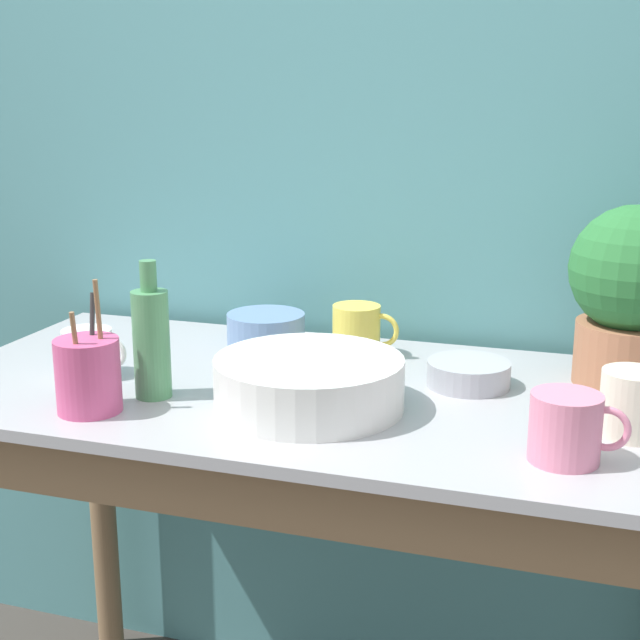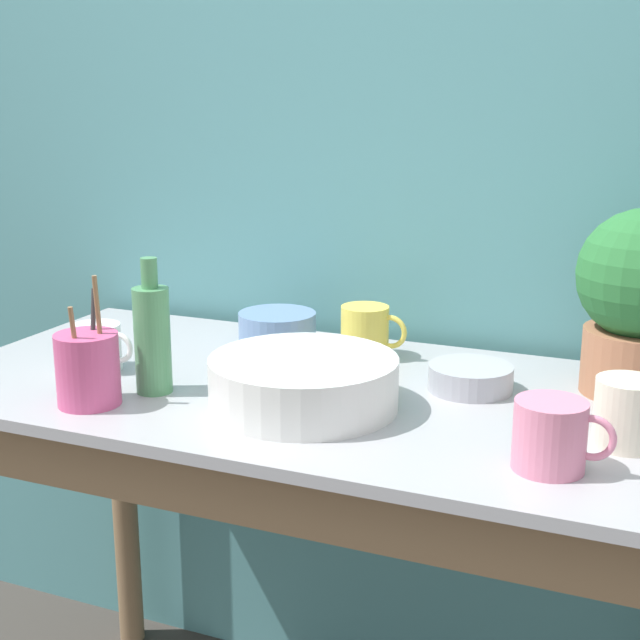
% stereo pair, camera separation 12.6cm
% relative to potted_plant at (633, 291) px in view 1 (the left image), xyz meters
% --- Properties ---
extents(wall_back, '(6.00, 0.05, 2.40)m').
position_rel_potted_plant_xyz_m(wall_back, '(-0.50, 0.21, 0.20)').
color(wall_back, teal).
rests_on(wall_back, ground_plane).
extents(counter_table, '(1.37, 0.67, 0.84)m').
position_rel_potted_plant_xyz_m(counter_table, '(-0.50, -0.21, -0.33)').
color(counter_table, '#846647').
rests_on(counter_table, ground_plane).
extents(potted_plant, '(0.22, 0.22, 0.31)m').
position_rel_potted_plant_xyz_m(potted_plant, '(0.00, 0.00, 0.00)').
color(potted_plant, '#A36647').
rests_on(potted_plant, counter_table).
extents(bowl_wash_large, '(0.31, 0.31, 0.08)m').
position_rel_potted_plant_xyz_m(bowl_wash_large, '(-0.49, -0.28, -0.12)').
color(bowl_wash_large, silver).
rests_on(bowl_wash_large, counter_table).
extents(bottle_tall, '(0.06, 0.06, 0.23)m').
position_rel_potted_plant_xyz_m(bottle_tall, '(-0.75, -0.31, -0.07)').
color(bottle_tall, '#4C8C59').
rests_on(bottle_tall, counter_table).
extents(mug_white, '(0.12, 0.09, 0.08)m').
position_rel_potted_plant_xyz_m(mug_white, '(-0.91, -0.24, -0.12)').
color(mug_white, white).
rests_on(mug_white, counter_table).
extents(mug_pink, '(0.14, 0.10, 0.10)m').
position_rel_potted_plant_xyz_m(mug_pink, '(-0.08, -0.37, -0.12)').
color(mug_pink, pink).
rests_on(mug_pink, counter_table).
extents(mug_yellow, '(0.13, 0.09, 0.10)m').
position_rel_potted_plant_xyz_m(mug_yellow, '(-0.49, 0.02, -0.12)').
color(mug_yellow, '#E5CC4C').
rests_on(mug_yellow, counter_table).
extents(mug_cream, '(0.13, 0.09, 0.10)m').
position_rel_potted_plant_xyz_m(mug_cream, '(0.01, -0.25, -0.12)').
color(mug_cream, beige).
rests_on(mug_cream, counter_table).
extents(bowl_small_steel, '(0.14, 0.14, 0.04)m').
position_rel_potted_plant_xyz_m(bowl_small_steel, '(-0.26, -0.09, -0.14)').
color(bowl_small_steel, '#A8A8B2').
rests_on(bowl_small_steel, counter_table).
extents(bowl_small_blue, '(0.16, 0.16, 0.07)m').
position_rel_potted_plant_xyz_m(bowl_small_blue, '(-0.68, 0.03, -0.13)').
color(bowl_small_blue, '#6684B2').
rests_on(bowl_small_blue, counter_table).
extents(utensil_cup, '(0.10, 0.10, 0.21)m').
position_rel_potted_plant_xyz_m(utensil_cup, '(-0.81, -0.40, -0.11)').
color(utensil_cup, '#CC4C7F').
rests_on(utensil_cup, counter_table).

